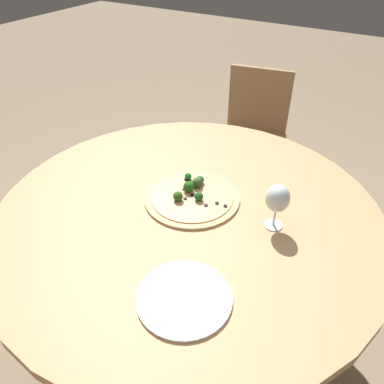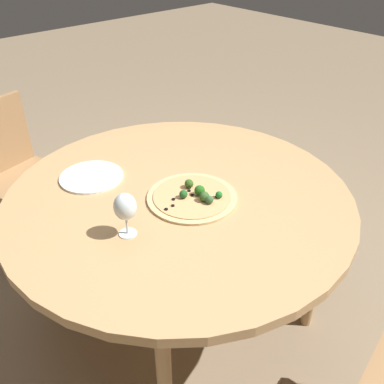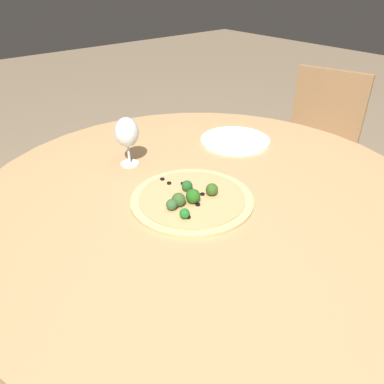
% 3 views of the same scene
% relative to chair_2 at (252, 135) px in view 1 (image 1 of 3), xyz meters
% --- Properties ---
extents(ground_plane, '(12.00, 12.00, 0.00)m').
position_rel_chair_2_xyz_m(ground_plane, '(-1.09, -0.21, -0.47)').
color(ground_plane, '#847056').
extents(dining_table, '(1.39, 1.39, 0.73)m').
position_rel_chair_2_xyz_m(dining_table, '(-1.09, -0.21, 0.21)').
color(dining_table, tan).
rests_on(dining_table, ground_plane).
extents(chair_2, '(0.47, 0.47, 0.86)m').
position_rel_chair_2_xyz_m(chair_2, '(0.00, 0.00, 0.00)').
color(chair_2, '#997047').
rests_on(chair_2, ground_plane).
extents(pizza, '(0.36, 0.36, 0.06)m').
position_rel_chair_2_xyz_m(pizza, '(-1.03, -0.18, 0.27)').
color(pizza, tan).
rests_on(pizza, dining_table).
extents(wine_glass, '(0.08, 0.08, 0.17)m').
position_rel_chair_2_xyz_m(wine_glass, '(-1.02, -0.50, 0.37)').
color(wine_glass, silver).
rests_on(wine_glass, dining_table).
extents(plate_near, '(0.27, 0.27, 0.01)m').
position_rel_chair_2_xyz_m(plate_near, '(-1.43, -0.40, 0.26)').
color(plate_near, white).
rests_on(plate_near, dining_table).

